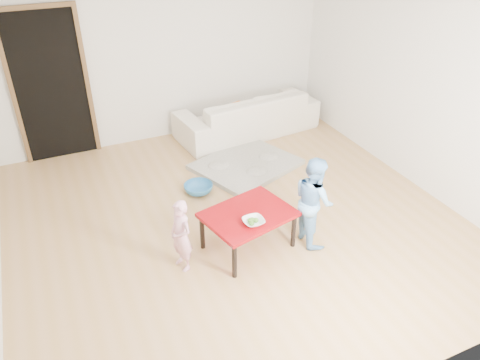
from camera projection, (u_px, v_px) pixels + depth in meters
floor at (233, 219)px, 5.50m from camera, size 5.00×5.00×0.01m
back_wall at (163, 53)px, 6.76m from camera, size 5.00×0.02×2.60m
right_wall at (420, 83)px, 5.69m from camera, size 0.02×5.00×2.60m
doorway at (51, 88)px, 6.32m from camera, size 1.02×0.08×2.11m
sofa at (247, 114)px, 7.32m from camera, size 2.30×1.09×0.65m
cushion at (237, 111)px, 7.00m from camera, size 0.53×0.50×0.11m
red_table at (248, 230)px, 4.95m from camera, size 1.02×0.85×0.44m
bowl at (253, 222)px, 4.66m from camera, size 0.21×0.21×0.05m
broccoli at (253, 221)px, 4.66m from camera, size 0.12×0.12×0.06m
child_pink at (181, 236)px, 4.60m from camera, size 0.26×0.33×0.78m
child_blue at (314, 200)px, 4.92m from camera, size 0.42×0.52×1.01m
basin at (198, 189)px, 5.96m from camera, size 0.37×0.37×0.12m
blanket at (246, 164)px, 6.54m from camera, size 1.59×1.47×0.06m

